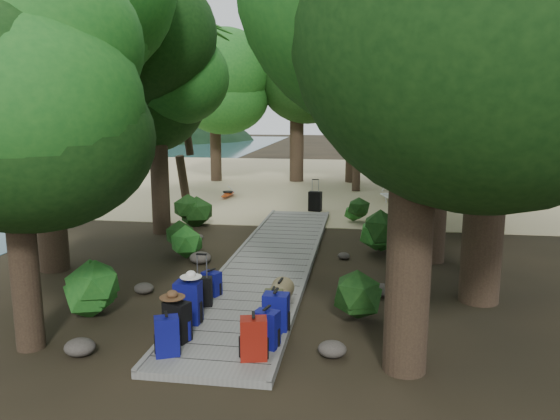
% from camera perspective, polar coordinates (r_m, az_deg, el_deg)
% --- Properties ---
extents(ground, '(120.00, 120.00, 0.00)m').
position_cam_1_polar(ground, '(12.46, -1.57, -6.82)').
color(ground, black).
rests_on(ground, ground).
extents(sand_beach, '(40.00, 22.00, 0.02)m').
position_cam_1_polar(sand_beach, '(28.01, 4.29, 3.09)').
color(sand_beach, tan).
rests_on(sand_beach, ground).
extents(distant_hill, '(32.00, 16.00, 12.00)m').
position_cam_1_polar(distant_hill, '(73.15, -26.64, 6.76)').
color(distant_hill, black).
rests_on(distant_hill, ground).
extents(boardwalk, '(2.00, 12.00, 0.12)m').
position_cam_1_polar(boardwalk, '(13.38, -0.80, -5.29)').
color(boardwalk, slate).
rests_on(boardwalk, ground).
extents(backpack_left_a, '(0.42, 0.37, 0.66)m').
position_cam_1_polar(backpack_left_a, '(8.45, -11.74, -12.58)').
color(backpack_left_a, '#0D066C').
rests_on(backpack_left_a, boardwalk).
extents(backpack_left_b, '(0.46, 0.39, 0.71)m').
position_cam_1_polar(backpack_left_b, '(8.90, -10.69, -11.16)').
color(backpack_left_b, black).
rests_on(backpack_left_b, boardwalk).
extents(backpack_left_c, '(0.44, 0.32, 0.80)m').
position_cam_1_polar(backpack_left_c, '(9.55, -9.58, -9.26)').
color(backpack_left_c, '#0D066C').
rests_on(backpack_left_c, boardwalk).
extents(backpack_left_d, '(0.41, 0.36, 0.52)m').
position_cam_1_polar(backpack_left_d, '(10.86, -7.15, -7.49)').
color(backpack_left_d, '#0D066C').
rests_on(backpack_left_d, boardwalk).
extents(backpack_right_a, '(0.44, 0.35, 0.70)m').
position_cam_1_polar(backpack_right_a, '(8.18, -2.78, -13.05)').
color(backpack_right_a, maroon).
rests_on(backpack_right_a, boardwalk).
extents(backpack_right_b, '(0.41, 0.33, 0.65)m').
position_cam_1_polar(backpack_right_b, '(8.55, -1.38, -12.13)').
color(backpack_right_b, '#0D066C').
rests_on(backpack_right_b, boardwalk).
extents(backpack_right_c, '(0.42, 0.31, 0.71)m').
position_cam_1_polar(backpack_right_c, '(9.11, -0.42, -10.43)').
color(backpack_right_c, '#0D066C').
rests_on(backpack_right_c, boardwalk).
extents(backpack_right_d, '(0.33, 0.24, 0.50)m').
position_cam_1_polar(backpack_right_d, '(9.81, -0.69, -9.51)').
color(backpack_right_d, '#43421F').
rests_on(backpack_right_d, boardwalk).
extents(duffel_right_khaki, '(0.46, 0.65, 0.41)m').
position_cam_1_polar(duffel_right_khaki, '(10.39, 0.06, -8.56)').
color(duffel_right_khaki, brown).
rests_on(duffel_right_khaki, boardwalk).
extents(suitcase_on_boardwalk, '(0.39, 0.26, 0.55)m').
position_cam_1_polar(suitcase_on_boardwalk, '(10.30, -8.09, -8.44)').
color(suitcase_on_boardwalk, black).
rests_on(suitcase_on_boardwalk, boardwalk).
extents(lone_suitcase_on_sand, '(0.50, 0.35, 0.71)m').
position_cam_1_polar(lone_suitcase_on_sand, '(19.75, 3.69, 0.91)').
color(lone_suitcase_on_sand, black).
rests_on(lone_suitcase_on_sand, sand_beach).
extents(hat_brown, '(0.40, 0.40, 0.12)m').
position_cam_1_polar(hat_brown, '(8.79, -11.20, -8.58)').
color(hat_brown, '#51351E').
rests_on(hat_brown, backpack_left_b).
extents(hat_white, '(0.37, 0.37, 0.12)m').
position_cam_1_polar(hat_white, '(9.41, -9.30, -6.57)').
color(hat_white, silver).
rests_on(hat_white, backpack_left_c).
extents(kayak, '(0.81, 3.10, 0.31)m').
position_cam_1_polar(kayak, '(22.92, -5.46, 1.76)').
color(kayak, '#BC3D10').
rests_on(kayak, sand_beach).
extents(sun_lounger, '(1.14, 2.05, 0.63)m').
position_cam_1_polar(sun_lounger, '(22.36, 11.66, 1.77)').
color(sun_lounger, silver).
rests_on(sun_lounger, sand_beach).
extents(tree_right_a, '(5.40, 5.40, 9.01)m').
position_cam_1_polar(tree_right_a, '(7.62, 14.29, 15.98)').
color(tree_right_a, black).
rests_on(tree_right_a, ground).
extents(tree_right_b, '(6.12, 6.12, 10.93)m').
position_cam_1_polar(tree_right_b, '(11.06, 21.90, 18.88)').
color(tree_right_b, black).
rests_on(tree_right_b, ground).
extents(tree_right_c, '(5.22, 5.22, 9.03)m').
position_cam_1_polar(tree_right_c, '(13.56, 16.46, 13.54)').
color(tree_right_c, black).
rests_on(tree_right_c, ground).
extents(tree_right_d, '(6.64, 6.64, 12.17)m').
position_cam_1_polar(tree_right_d, '(16.71, 21.97, 18.04)').
color(tree_right_d, black).
rests_on(tree_right_d, ground).
extents(tree_right_e, '(5.10, 5.10, 9.17)m').
position_cam_1_polar(tree_right_e, '(18.57, 15.07, 12.98)').
color(tree_right_e, black).
rests_on(tree_right_e, ground).
extents(tree_right_f, '(6.06, 6.06, 10.82)m').
position_cam_1_polar(tree_right_f, '(21.90, 21.93, 14.37)').
color(tree_right_f, black).
rests_on(tree_right_f, ground).
extents(tree_left_a, '(3.73, 3.73, 6.21)m').
position_cam_1_polar(tree_left_a, '(9.03, -26.07, 5.48)').
color(tree_left_a, black).
rests_on(tree_left_a, ground).
extents(tree_left_b, '(5.33, 5.33, 9.59)m').
position_cam_1_polar(tree_left_b, '(13.42, -23.94, 14.29)').
color(tree_left_b, black).
rests_on(tree_left_b, ground).
extents(tree_left_c, '(4.43, 4.43, 7.71)m').
position_cam_1_polar(tree_left_c, '(16.45, -12.76, 10.85)').
color(tree_left_c, black).
rests_on(tree_left_c, ground).
extents(tree_back_a, '(5.77, 5.77, 9.99)m').
position_cam_1_polar(tree_back_a, '(27.45, 1.79, 13.39)').
color(tree_back_a, black).
rests_on(tree_back_a, ground).
extents(tree_back_b, '(5.22, 5.22, 9.33)m').
position_cam_1_polar(tree_back_b, '(27.35, 7.74, 12.62)').
color(tree_back_b, black).
rests_on(tree_back_b, ground).
extents(tree_back_c, '(4.77, 4.77, 8.59)m').
position_cam_1_polar(tree_back_c, '(27.40, 15.90, 11.53)').
color(tree_back_c, black).
rests_on(tree_back_c, ground).
extents(tree_back_d, '(4.75, 4.75, 7.92)m').
position_cam_1_polar(tree_back_d, '(27.79, -6.84, 11.15)').
color(tree_back_d, black).
rests_on(tree_back_d, ground).
extents(palm_right_a, '(4.07, 4.07, 6.94)m').
position_cam_1_polar(palm_right_a, '(17.09, 13.08, 9.54)').
color(palm_right_a, '#113C12').
rests_on(palm_right_a, ground).
extents(palm_right_b, '(4.77, 4.77, 9.22)m').
position_cam_1_polar(palm_right_b, '(22.45, 15.48, 12.60)').
color(palm_right_b, '#113C12').
rests_on(palm_right_b, ground).
extents(palm_right_c, '(4.93, 4.93, 7.84)m').
position_cam_1_polar(palm_right_c, '(24.61, 8.82, 11.06)').
color(palm_right_c, '#113C12').
rests_on(palm_right_c, ground).
extents(palm_left_a, '(4.03, 4.03, 6.41)m').
position_cam_1_polar(palm_left_a, '(18.81, -10.54, 8.93)').
color(palm_left_a, '#113C12').
rests_on(palm_left_a, ground).
extents(rock_left_a, '(0.48, 0.43, 0.26)m').
position_cam_1_polar(rock_left_a, '(9.17, -20.19, -13.30)').
color(rock_left_a, '#4C473F').
rests_on(rock_left_a, ground).
extents(rock_left_b, '(0.40, 0.36, 0.22)m').
position_cam_1_polar(rock_left_b, '(11.59, -14.03, -7.93)').
color(rock_left_b, '#4C473F').
rests_on(rock_left_b, ground).
extents(rock_left_c, '(0.53, 0.48, 0.29)m').
position_cam_1_polar(rock_left_c, '(13.44, -8.32, -4.95)').
color(rock_left_c, '#4C473F').
rests_on(rock_left_c, ground).
extents(rock_left_d, '(0.26, 0.23, 0.14)m').
position_cam_1_polar(rock_left_d, '(15.88, -8.45, -2.78)').
color(rock_left_d, '#4C473F').
rests_on(rock_left_d, ground).
extents(rock_right_a, '(0.44, 0.40, 0.24)m').
position_cam_1_polar(rock_right_a, '(8.64, 5.48, -14.27)').
color(rock_right_a, '#4C473F').
rests_on(rock_right_a, ground).
extents(rock_right_b, '(0.46, 0.41, 0.25)m').
position_cam_1_polar(rock_right_b, '(11.30, 10.53, -8.21)').
color(rock_right_b, '#4C473F').
rests_on(rock_right_b, ground).
extents(rock_right_c, '(0.31, 0.28, 0.17)m').
position_cam_1_polar(rock_right_c, '(13.78, 6.68, -4.78)').
color(rock_right_c, '#4C473F').
rests_on(rock_right_c, ground).
extents(rock_right_d, '(0.63, 0.57, 0.35)m').
position_cam_1_polar(rock_right_d, '(15.68, 12.02, -2.68)').
color(rock_right_d, '#4C473F').
rests_on(rock_right_d, ground).
extents(shrub_left_a, '(1.18, 1.18, 1.06)m').
position_cam_1_polar(shrub_left_a, '(10.49, -19.61, -7.86)').
color(shrub_left_a, '#19541A').
rests_on(shrub_left_a, ground).
extents(shrub_left_b, '(0.92, 0.92, 0.83)m').
position_cam_1_polar(shrub_left_b, '(13.97, -10.05, -3.26)').
color(shrub_left_b, '#19541A').
rests_on(shrub_left_b, ground).
extents(shrub_left_c, '(1.13, 1.13, 1.01)m').
position_cam_1_polar(shrub_left_c, '(17.48, -8.82, -0.06)').
color(shrub_left_c, '#19541A').
rests_on(shrub_left_c, ground).
extents(shrub_right_a, '(0.96, 0.96, 0.86)m').
position_cam_1_polar(shrub_right_a, '(9.82, 8.48, -9.21)').
color(shrub_right_a, '#19541A').
rests_on(shrub_right_a, ground).
extents(shrub_right_b, '(1.28, 1.28, 1.15)m').
position_cam_1_polar(shrub_right_b, '(14.25, 9.87, -2.31)').
color(shrub_right_b, '#19541A').
rests_on(shrub_right_b, ground).
extents(shrub_right_c, '(0.88, 0.88, 0.79)m').
position_cam_1_polar(shrub_right_c, '(17.95, 8.17, -0.12)').
color(shrub_right_c, '#19541A').
rests_on(shrub_right_c, ground).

